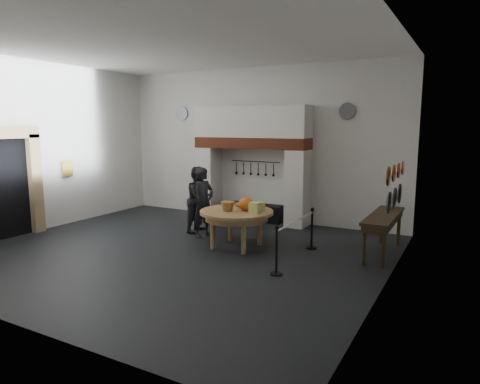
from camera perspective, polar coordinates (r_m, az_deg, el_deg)
The scene contains 37 objects.
floor at distance 9.85m, azimuth -8.40°, elevation -7.86°, with size 9.00×8.00×0.02m, color black.
ceiling at distance 9.58m, azimuth -9.05°, elevation 18.86°, with size 9.00×8.00×0.02m, color silver.
wall_back at distance 12.86m, azimuth 2.23°, elevation 6.33°, with size 9.00×0.02×4.50m, color silver.
wall_left at distance 12.70m, azimuth -25.15°, elevation 5.47°, with size 0.02×8.00×4.50m, color silver.
wall_right at distance 7.62m, azimuth 19.37°, elevation 4.06°, with size 0.02×8.00×4.50m, color silver.
chimney_pier_left at distance 13.39m, azimuth -4.13°, elevation 1.37°, with size 0.55×0.70×2.15m, color silver.
chimney_pier_right at distance 12.06m, azimuth 7.73°, elevation 0.47°, with size 0.55×0.70×2.15m, color silver.
hearth_brick_band at distance 12.54m, azimuth 1.51°, elevation 6.54°, with size 3.50×0.72×0.32m, color #9E442B.
chimney_hood at distance 12.53m, azimuth 1.52°, elevation 9.33°, with size 3.50×0.70×0.90m, color silver.
iron_range at distance 12.86m, azimuth 1.62°, elevation -2.66°, with size 1.90×0.45×0.50m, color black.
utensil_rail at distance 12.82m, azimuth 2.05°, elevation 4.08°, with size 0.02×0.02×1.60m, color black.
door_recess at distance 12.20m, azimuth -28.53°, elevation 0.39°, with size 0.04×1.10×2.50m, color black.
door_jamb_far at distance 12.51m, azimuth -25.64°, elevation 1.02°, with size 0.22×0.30×2.60m, color tan.
door_lintel at distance 12.02m, azimuth -28.79°, elevation 6.98°, with size 0.22×1.70×0.30m, color tan.
wall_plaque at distance 13.19m, azimuth -22.04°, elevation 2.92°, with size 0.05×0.34×0.44m, color gold.
work_table at distance 9.89m, azimuth -0.46°, elevation -2.68°, with size 1.70×1.70×0.07m, color #AA8650.
pumpkin at distance 9.85m, azimuth 0.84°, elevation -1.60°, with size 0.36×0.36×0.31m, color #D4501D.
cheese_block_big at distance 9.59m, azimuth 2.00°, elevation -2.11°, with size 0.22×0.22×0.24m, color #D8D881.
cheese_block_small at distance 9.87m, azimuth 2.68°, elevation -1.92°, with size 0.18×0.18×0.20m, color #E4D988.
wicker_basket at distance 9.81m, azimuth -1.65°, elevation -1.91°, with size 0.32×0.32×0.22m, color #9F6F3A.
bread_loaf at distance 10.22m, azimuth 0.01°, elevation -1.73°, with size 0.31×0.18×0.13m, color #9B5D37.
visitor_near at distance 10.89m, azimuth -4.89°, elevation -1.37°, with size 0.65×0.43×1.78m, color black.
visitor_far at distance 11.44m, azimuth -5.45°, elevation -0.96°, with size 0.85×0.66×1.75m, color black.
side_table at distance 9.85m, azimuth 18.62°, elevation -3.02°, with size 0.55×2.20×0.06m, color #352413.
pewter_jug at distance 10.41m, azimuth 19.25°, elevation -1.65°, with size 0.12×0.12×0.22m, color #46474B.
copper_pan_a at distance 7.85m, azimuth 19.21°, elevation 2.00°, with size 0.34×0.34×0.03m, color #C6662D.
copper_pan_b at distance 8.39m, azimuth 19.84°, elevation 2.38°, with size 0.32×0.32×0.03m, color #C6662D.
copper_pan_c at distance 8.93m, azimuth 20.40°, elevation 2.71°, with size 0.30×0.30×0.03m, color #C6662D.
copper_pan_d at distance 9.47m, azimuth 20.90°, elevation 3.01°, with size 0.28×0.28×0.03m, color #C6662D.
pewter_plate_left at distance 8.11m, azimuth 19.27°, elevation -1.36°, with size 0.40×0.40×0.03m, color #4C4C51.
pewter_plate_mid at distance 8.70m, azimuth 19.93°, elevation -0.74°, with size 0.40×0.40×0.03m, color #4C4C51.
pewter_plate_right at distance 9.29m, azimuth 20.51°, elevation -0.19°, with size 0.40×0.40×0.03m, color #4C4C51.
pewter_plate_back_left at distance 14.23m, azimuth -7.76°, elevation 10.33°, with size 0.44×0.44×0.03m, color #4C4C51.
pewter_plate_back_right at distance 11.86m, azimuth 14.12°, elevation 10.45°, with size 0.44×0.44×0.03m, color #4C4C51.
barrier_post_near at distance 8.21m, azimuth 4.89°, elevation -7.95°, with size 0.05×0.05×0.90m, color black.
barrier_post_far at distance 10.01m, azimuth 9.55°, elevation -4.96°, with size 0.05×0.05×0.90m, color black.
barrier_rope at distance 9.00m, azimuth 7.51°, elevation -3.85°, with size 0.04×0.04×2.00m, color silver.
Camera 1 is at (5.74, -7.49, 2.83)m, focal length 32.00 mm.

